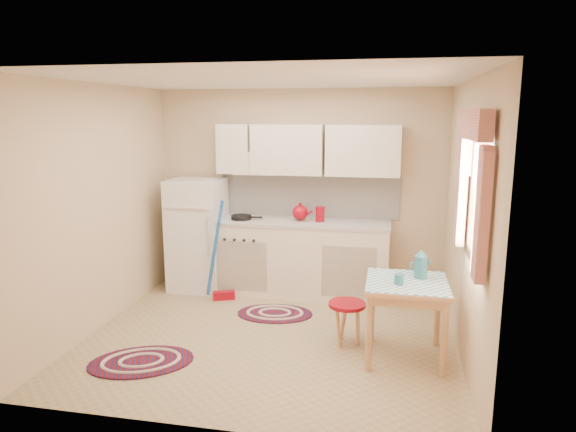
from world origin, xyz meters
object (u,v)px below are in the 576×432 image
Objects in this scene: table at (405,320)px; base_cabinets at (296,259)px; fridge at (198,235)px; stool at (347,323)px.

base_cabinets is at bearing 130.31° from table.
table is at bearing -49.69° from base_cabinets.
base_cabinets is (1.25, 0.05, -0.26)m from fridge.
base_cabinets is 1.55m from stool.
base_cabinets is 3.12× the size of table.
fridge reaches higher than base_cabinets.
table reaches higher than stool.
fridge reaches higher than stool.
base_cabinets is 5.36× the size of stool.
stool is (0.74, -1.34, -0.23)m from base_cabinets.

